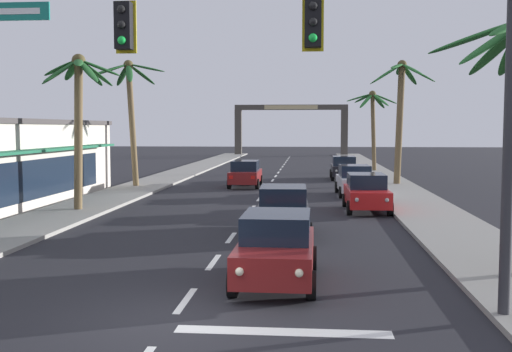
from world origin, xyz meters
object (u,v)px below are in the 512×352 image
(sedan_parked_mid_kerb, at_px, (366,192))
(town_gateway_arch, at_px, (291,122))
(sedan_parked_nearest_kerb, at_px, (344,168))
(sedan_lead_at_stop_bar, at_px, (276,247))
(palm_left_second, at_px, (79,98))
(palm_right_third, at_px, (400,101))
(sedan_oncoming_far, at_px, (245,174))
(traffic_signal_mast, at_px, (323,56))
(sedan_parked_far_kerb, at_px, (355,180))
(palm_left_third, at_px, (130,99))
(sedan_third_in_queue, at_px, (283,210))
(palm_right_farthest, at_px, (373,114))

(sedan_parked_mid_kerb, height_order, town_gateway_arch, town_gateway_arch)
(sedan_parked_nearest_kerb, distance_m, town_gateway_arch, 39.25)
(sedan_lead_at_stop_bar, distance_m, palm_left_second, 15.58)
(palm_left_second, distance_m, palm_right_third, 21.15)
(sedan_oncoming_far, bearing_deg, town_gateway_arch, 88.21)
(sedan_parked_nearest_kerb, xyz_separation_m, palm_left_second, (-12.58, -18.70, 4.21))
(town_gateway_arch, bearing_deg, sedan_parked_mid_kerb, -84.69)
(traffic_signal_mast, distance_m, palm_left_second, 17.71)
(sedan_parked_far_kerb, distance_m, palm_left_third, 14.73)
(traffic_signal_mast, distance_m, palm_left_third, 27.90)
(palm_left_third, height_order, palm_right_third, palm_right_third)
(sedan_lead_at_stop_bar, bearing_deg, palm_left_third, 114.36)
(sedan_lead_at_stop_bar, xyz_separation_m, sedan_third_in_queue, (-0.14, 6.91, 0.00))
(sedan_parked_nearest_kerb, distance_m, palm_left_second, 22.92)
(sedan_oncoming_far, height_order, sedan_parked_far_kerb, same)
(sedan_parked_nearest_kerb, xyz_separation_m, palm_left_third, (-13.57, -7.57, 4.67))
(sedan_parked_mid_kerb, height_order, sedan_parked_far_kerb, same)
(traffic_signal_mast, relative_size, sedan_lead_at_stop_bar, 2.53)
(traffic_signal_mast, xyz_separation_m, sedan_parked_far_kerb, (2.21, 22.27, -4.28))
(sedan_parked_nearest_kerb, xyz_separation_m, sedan_parked_mid_kerb, (0.10, -17.22, 0.00))
(town_gateway_arch, bearing_deg, palm_right_third, -79.08)
(sedan_parked_mid_kerb, bearing_deg, palm_right_farthest, 83.89)
(palm_right_third, bearing_deg, sedan_lead_at_stop_bar, -104.23)
(sedan_third_in_queue, bearing_deg, palm_right_farthest, 78.89)
(sedan_parked_far_kerb, xyz_separation_m, town_gateway_arch, (-5.12, 49.53, 3.59))
(sedan_oncoming_far, bearing_deg, palm_right_third, 9.86)
(palm_left_third, xyz_separation_m, palm_right_farthest, (16.34, 15.34, -0.60))
(traffic_signal_mast, height_order, sedan_lead_at_stop_bar, traffic_signal_mast)
(palm_left_second, bearing_deg, sedan_oncoming_far, 63.70)
(sedan_oncoming_far, relative_size, palm_left_third, 0.56)
(sedan_oncoming_far, relative_size, palm_right_farthest, 0.65)
(town_gateway_arch, bearing_deg, palm_left_second, -97.42)
(sedan_parked_mid_kerb, relative_size, palm_right_third, 0.55)
(palm_right_third, bearing_deg, palm_left_second, -138.63)
(palm_left_third, bearing_deg, sedan_parked_far_kerb, -13.28)
(sedan_oncoming_far, relative_size, town_gateway_arch, 0.29)
(traffic_signal_mast, xyz_separation_m, palm_left_second, (-10.39, 14.35, -0.07))
(sedan_third_in_queue, distance_m, palm_right_third, 20.46)
(sedan_third_in_queue, bearing_deg, sedan_lead_at_stop_bar, -88.82)
(sedan_oncoming_far, bearing_deg, sedan_parked_mid_kerb, -58.50)
(sedan_parked_far_kerb, bearing_deg, traffic_signal_mast, -95.68)
(sedan_lead_at_stop_bar, xyz_separation_m, sedan_parked_nearest_kerb, (3.22, 30.42, 0.00))
(palm_left_third, bearing_deg, town_gateway_arch, 79.64)
(traffic_signal_mast, bearing_deg, palm_left_second, 125.91)
(traffic_signal_mast, xyz_separation_m, town_gateway_arch, (-2.91, 71.80, -0.69))
(palm_left_second, relative_size, palm_right_farthest, 1.02)
(palm_left_third, bearing_deg, palm_right_third, 9.59)
(sedan_lead_at_stop_bar, xyz_separation_m, palm_right_third, (6.51, 25.70, 4.62))
(sedan_parked_mid_kerb, bearing_deg, palm_left_second, -173.33)
(traffic_signal_mast, relative_size, sedan_third_in_queue, 2.52)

